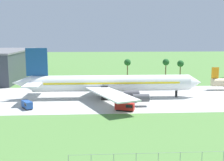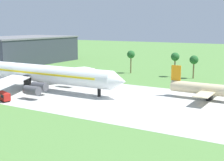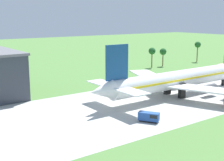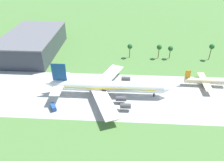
% 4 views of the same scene
% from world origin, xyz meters
% --- Properties ---
extents(ground_plane, '(600.00, 600.00, 0.00)m').
position_xyz_m(ground_plane, '(0.00, 0.00, 0.00)').
color(ground_plane, '#517F3D').
extents(taxiway_strip, '(320.00, 44.00, 0.02)m').
position_xyz_m(taxiway_strip, '(0.00, 0.00, 0.01)').
color(taxiway_strip, '#B2B2AD').
rests_on(taxiway_strip, ground_plane).
extents(jet_airliner, '(69.64, 54.16, 18.46)m').
position_xyz_m(jet_airliner, '(-30.36, -0.28, 5.44)').
color(jet_airliner, white).
rests_on(jet_airliner, ground_plane).
extents(regional_aircraft, '(23.87, 21.23, 9.68)m').
position_xyz_m(regional_aircraft, '(25.67, 12.21, 3.19)').
color(regional_aircraft, beige).
rests_on(regional_aircraft, ground_plane).
extents(baggage_tug, '(6.20, 3.87, 2.50)m').
position_xyz_m(baggage_tug, '(-26.13, -18.88, 1.35)').
color(baggage_tug, black).
rests_on(baggage_tug, ground_plane).
extents(terminal_building, '(36.72, 61.20, 15.16)m').
position_xyz_m(terminal_building, '(-91.17, 52.16, 7.60)').
color(terminal_building, '#333842').
rests_on(terminal_building, ground_plane).
extents(palm_tree_row, '(97.34, 3.60, 11.85)m').
position_xyz_m(palm_tree_row, '(22.31, 47.62, 8.46)').
color(palm_tree_row, brown).
rests_on(palm_tree_row, ground_plane).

